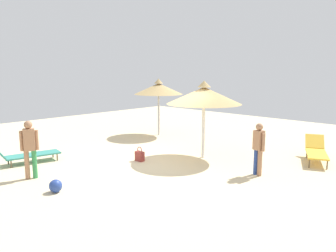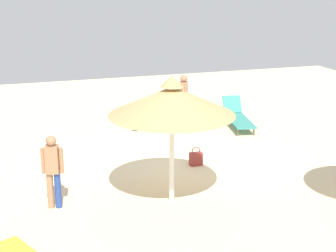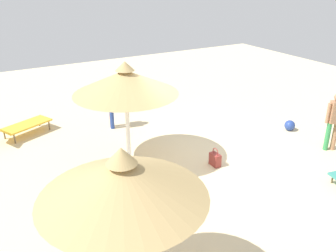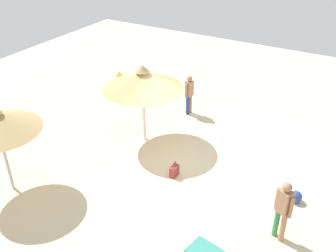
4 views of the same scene
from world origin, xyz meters
name	(u,v)px [view 1 (image 1 of 4)]	position (x,y,z in m)	size (l,w,h in m)	color
ground	(159,164)	(0.00, 0.00, -0.05)	(24.00, 24.00, 0.10)	beige
parasol_umbrella_near_left	(159,89)	(3.32, 3.36, 2.14)	(2.22, 2.22, 2.60)	#B2B2B7
parasol_umbrella_back	(204,96)	(1.55, -0.61, 2.15)	(2.53, 2.53, 2.64)	white
lounge_chair_near_right	(316,150)	(3.76, -3.61, 0.37)	(1.99, 1.35, 0.75)	gold
lounge_chair_far_right	(24,154)	(-3.06, 3.08, 0.32)	(2.13, 0.97, 0.78)	teal
person_standing_edge	(30,146)	(-3.55, 1.47, 0.94)	(0.45, 0.33, 1.63)	#A57554
person_standing_far_left	(258,147)	(1.09, -2.95, 0.85)	(0.28, 0.43, 1.52)	navy
handbag	(140,156)	(-0.27, 0.63, 0.18)	(0.17, 0.31, 0.49)	maroon
beach_ball	(56,186)	(-3.60, -0.01, 0.16)	(0.33, 0.33, 0.33)	navy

